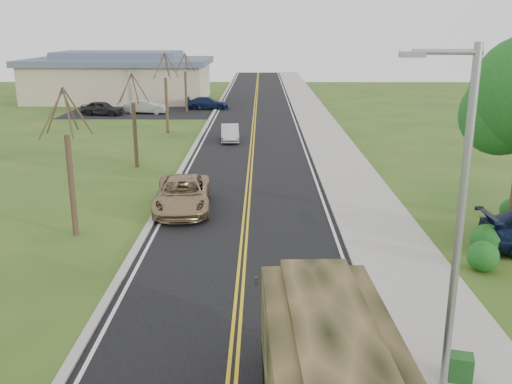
{
  "coord_description": "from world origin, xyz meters",
  "views": [
    {
      "loc": [
        0.71,
        -12.18,
        8.25
      ],
      "look_at": [
        0.48,
        10.23,
        1.8
      ],
      "focal_mm": 40.0,
      "sensor_mm": 36.0,
      "label": 1
    }
  ],
  "objects_px": {
    "sedan_silver": "(230,133)",
    "suv_champagne": "(183,194)",
    "military_truck": "(323,359)",
    "utility_box_far": "(461,367)"
  },
  "relations": [
    {
      "from": "military_truck",
      "to": "suv_champagne",
      "type": "relative_size",
      "value": 1.21
    },
    {
      "from": "sedan_silver",
      "to": "suv_champagne",
      "type": "bearing_deg",
      "value": -98.43
    },
    {
      "from": "sedan_silver",
      "to": "utility_box_far",
      "type": "relative_size",
      "value": 5.76
    },
    {
      "from": "utility_box_far",
      "to": "sedan_silver",
      "type": "bearing_deg",
      "value": 118.08
    },
    {
      "from": "utility_box_far",
      "to": "military_truck",
      "type": "bearing_deg",
      "value": -136.37
    },
    {
      "from": "military_truck",
      "to": "utility_box_far",
      "type": "bearing_deg",
      "value": 26.34
    },
    {
      "from": "suv_champagne",
      "to": "utility_box_far",
      "type": "distance_m",
      "value": 16.03
    },
    {
      "from": "suv_champagne",
      "to": "utility_box_far",
      "type": "bearing_deg",
      "value": -62.36
    },
    {
      "from": "suv_champagne",
      "to": "sedan_silver",
      "type": "distance_m",
      "value": 17.09
    },
    {
      "from": "military_truck",
      "to": "suv_champagne",
      "type": "distance_m",
      "value": 16.35
    }
  ]
}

